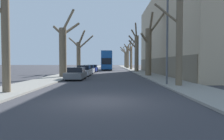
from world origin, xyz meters
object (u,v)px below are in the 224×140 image
Objects in this scene: street_tree_right_5 at (125,58)px; double_decker_bus at (106,60)px; street_tree_right_2 at (135,51)px; parked_car_3 at (91,68)px; parked_car_1 at (83,71)px; street_tree_right_1 at (148,49)px; parked_car_0 at (75,74)px; street_tree_left_0 at (4,22)px; parked_car_2 at (88,69)px; street_tree_left_1 at (62,48)px; street_tree_left_2 at (78,54)px; street_tree_right_3 at (130,55)px; lamp_post at (165,20)px; street_tree_right_0 at (178,36)px; street_tree_right_4 at (126,56)px.

street_tree_right_5 is 0.70× the size of double_decker_bus.
street_tree_right_5 is (0.39, 36.41, -0.59)m from street_tree_right_2.
parked_car_1 is at bearing -90.00° from parked_car_3.
parked_car_0 is (-8.78, -5.18, -3.03)m from street_tree_right_1.
parked_car_0 is at bearing 77.32° from street_tree_left_0.
parked_car_0 is 1.12× the size of parked_car_2.
street_tree_left_0 is 0.94× the size of street_tree_right_1.
parked_car_1 reaches higher than parked_car_0.
street_tree_left_1 is 52.15m from street_tree_right_5.
street_tree_left_2 is 1.66× the size of parked_car_0.
parked_car_0 is at bearing -81.87° from street_tree_left_2.
street_tree_right_1 is at bearing -89.13° from street_tree_right_2.
parked_car_0 is at bearing -95.44° from double_decker_bus.
street_tree_right_2 is (10.57, 3.71, 0.59)m from street_tree_left_2.
street_tree_right_3 reaches higher than street_tree_left_1.
parked_car_0 is at bearing -55.39° from street_tree_left_1.
street_tree_left_2 is 22.10m from lamp_post.
parked_car_2 is (2.25, 21.66, -3.47)m from street_tree_left_0.
street_tree_right_0 is at bearing -47.91° from lamp_post.
parked_car_2 is at bearing -115.36° from street_tree_right_3.
street_tree_right_0 is 0.91× the size of lamp_post.
street_tree_right_1 is at bearing -90.24° from street_tree_right_5.
street_tree_left_1 is at bearing -126.22° from street_tree_right_2.
street_tree_right_4 is 47.95m from lamp_post.
street_tree_right_4 is (-0.10, 48.75, 0.21)m from street_tree_right_0.
double_decker_bus is at bearing 75.32° from parked_car_3.
parked_car_0 is at bearing -90.00° from parked_car_2.
double_decker_bus is (4.64, 14.17, -0.88)m from street_tree_left_2.
parked_car_3 is at bearing -104.68° from double_decker_bus.
street_tree_left_1 is 14.51m from street_tree_right_0.
street_tree_right_5 is at bearing 76.32° from double_decker_bus.
double_decker_bus is at bearing 83.17° from parked_car_1.
street_tree_right_1 is 0.98× the size of street_tree_right_3.
street_tree_right_0 is at bearing -90.13° from street_tree_right_5.
street_tree_right_2 is 1.17× the size of street_tree_right_5.
street_tree_left_1 is (0.18, 12.98, -0.59)m from street_tree_left_0.
parked_car_0 is at bearing -90.00° from parked_car_1.
street_tree_left_0 is 13.00m from street_tree_left_1.
street_tree_left_2 is 19.51m from street_tree_right_3.
double_decker_bus is 1.22× the size of lamp_post.
street_tree_right_0 is 0.91× the size of street_tree_right_4.
street_tree_right_1 reaches higher than parked_car_1.
street_tree_left_2 is at bearing -116.36° from parked_car_3.
double_decker_bus reaches higher than parked_car_0.
street_tree_right_0 reaches higher than parked_car_2.
street_tree_right_1 is 2.22× the size of parked_car_2.
street_tree_left_1 is 40.65m from street_tree_right_4.
street_tree_right_3 is at bearing 88.97° from lamp_post.
street_tree_right_3 is 26.08m from parked_car_1.
street_tree_right_2 reaches higher than parked_car_1.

